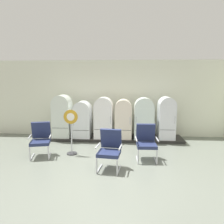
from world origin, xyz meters
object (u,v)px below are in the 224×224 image
Objects in this scene: armchair_right at (146,141)px; sign_stand at (71,133)px; refrigerator_2 at (104,117)px; refrigerator_4 at (144,117)px; armchair_left at (41,138)px; armchair_center at (110,148)px; refrigerator_3 at (123,118)px; refrigerator_5 at (166,117)px; refrigerator_0 at (62,115)px; refrigerator_1 at (82,118)px.

sign_stand is (-2.25, 0.28, 0.10)m from armchair_right.
refrigerator_2 is 1.00× the size of refrigerator_4.
armchair_left is 1.00× the size of armchair_center.
armchair_left is at bearing -143.40° from refrigerator_3.
refrigerator_5 is (2.33, 0.04, 0.02)m from refrigerator_2.
refrigerator_0 is at bearing 179.43° from refrigerator_4.
refrigerator_3 is at bearing 36.60° from armchair_left.
sign_stand is at bearing -134.22° from refrigerator_3.
refrigerator_2 is 1.50× the size of armchair_right.
armchair_center is (-0.31, -2.61, -0.32)m from refrigerator_3.
refrigerator_0 reaches higher than armchair_right.
refrigerator_1 is (0.77, 0.01, -0.13)m from refrigerator_0.
refrigerator_3 is at bearing 2.14° from refrigerator_2.
refrigerator_4 is 1.10× the size of sign_stand.
refrigerator_3 is (0.74, 0.03, -0.04)m from refrigerator_2.
sign_stand is at bearing 13.20° from armchair_left.
refrigerator_1 reaches higher than armchair_center.
refrigerator_0 is at bearing 147.82° from armchair_right.
armchair_center is at bearing -96.81° from refrigerator_3.
refrigerator_0 is at bearing 115.28° from sign_stand.
refrigerator_0 is at bearing 179.07° from refrigerator_2.
refrigerator_1 is 1.55m from refrigerator_3.
refrigerator_4 is 2.82m from sign_stand.
sign_stand is at bearing -117.64° from refrigerator_2.
refrigerator_1 is 1.34× the size of armchair_center.
sign_stand is (0.76, -1.61, -0.30)m from refrigerator_0.
armchair_left is (-3.21, -1.78, -0.35)m from refrigerator_4.
armchair_center is (2.02, -2.61, -0.40)m from refrigerator_0.
refrigerator_5 reaches higher than refrigerator_2.
refrigerator_5 is (0.83, 0.04, 0.02)m from refrigerator_4.
refrigerator_1 reaches higher than armchair_right.
refrigerator_1 is 3.15m from refrigerator_5.
refrigerator_4 is at bearing 29.11° from armchair_left.
refrigerator_0 reaches higher than sign_stand.
refrigerator_3 is 1.42× the size of armchair_right.
refrigerator_1 is at bearing 179.97° from refrigerator_5.
refrigerator_0 is 1.57× the size of armchair_left.
refrigerator_4 is (0.76, -0.03, 0.03)m from refrigerator_3.
refrigerator_1 is 2.05m from armchair_left.
refrigerator_0 is 1.17× the size of refrigerator_1.
refrigerator_4 is (1.50, -0.00, -0.01)m from refrigerator_2.
refrigerator_3 is at bearing 0.04° from refrigerator_0.
refrigerator_3 is 0.94× the size of refrigerator_5.
refrigerator_2 is at bearing -2.78° from refrigerator_1.
armchair_right is at bearing -52.76° from refrigerator_2.
armchair_right is at bearing -7.18° from sign_stand.
sign_stand reaches higher than armchair_left.
refrigerator_5 is at bearing 24.35° from armchair_left.
armchair_right is (1.42, -1.87, -0.36)m from refrigerator_2.
refrigerator_0 is 1.16× the size of sign_stand.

